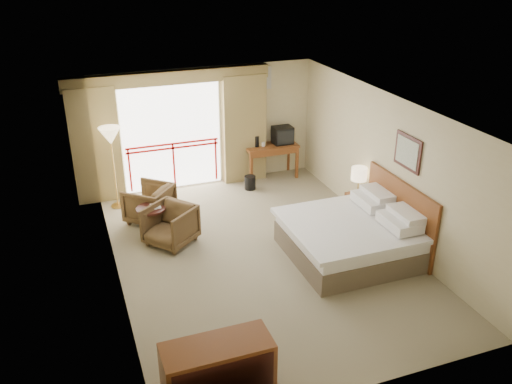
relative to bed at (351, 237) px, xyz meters
name	(u,v)px	position (x,y,z in m)	size (l,w,h in m)	color
floor	(260,254)	(-1.50, 0.60, -0.38)	(7.00, 7.00, 0.00)	#7F765A
ceiling	(261,109)	(-1.50, 0.60, 2.32)	(7.00, 7.00, 0.00)	white
wall_back	(206,127)	(-1.50, 4.10, 0.97)	(5.00, 5.00, 0.00)	beige
wall_front	(367,301)	(-1.50, -2.90, 0.97)	(5.00, 5.00, 0.00)	beige
wall_left	(111,208)	(-4.00, 0.60, 0.97)	(7.00, 7.00, 0.00)	beige
wall_right	(387,167)	(1.00, 0.60, 0.97)	(7.00, 7.00, 0.00)	beige
balcony_door	(172,137)	(-2.30, 4.08, 0.82)	(2.40, 2.40, 0.00)	white
balcony_railing	(173,154)	(-2.30, 4.06, 0.44)	(2.09, 0.03, 1.02)	red
curtain_left	(96,146)	(-3.95, 3.95, 0.87)	(1.00, 0.26, 2.50)	olive
curtain_right	(244,129)	(-0.65, 3.95, 0.87)	(1.00, 0.26, 2.50)	olive
valance	(169,78)	(-2.30, 3.98, 2.17)	(4.40, 0.22, 0.28)	olive
hvac_vent	(261,78)	(-0.20, 4.07, 1.97)	(0.50, 0.04, 0.50)	silver
bed	(351,237)	(0.00, 0.00, 0.00)	(2.13, 2.06, 0.97)	brown
headboard	(399,215)	(0.96, 0.00, 0.27)	(0.06, 2.10, 1.30)	#642F13
framed_art	(408,152)	(0.97, 0.00, 1.47)	(0.04, 0.72, 0.60)	black
nightstand	(358,207)	(0.82, 1.19, -0.11)	(0.38, 0.45, 0.54)	#642F13
table_lamp	(359,174)	(0.82, 1.24, 0.60)	(0.31, 0.31, 0.55)	tan
phone	(360,197)	(0.77, 1.04, 0.21)	(0.19, 0.15, 0.08)	black
desk	(270,151)	(-0.02, 3.91, 0.26)	(1.25, 0.61, 0.82)	#642F13
tv	(283,135)	(0.28, 3.85, 0.64)	(0.45, 0.36, 0.41)	black
coffee_maker	(257,141)	(-0.37, 3.86, 0.57)	(0.12, 0.12, 0.27)	black
cup	(263,144)	(-0.22, 3.81, 0.49)	(0.08, 0.08, 0.11)	white
wastebasket	(250,183)	(-0.72, 3.35, -0.22)	(0.25, 0.25, 0.32)	black
armchair_far	(151,220)	(-3.13, 2.59, -0.38)	(0.81, 0.84, 0.76)	#45311D
armchair_near	(171,243)	(-2.93, 1.54, -0.38)	(0.80, 0.82, 0.75)	#45311D
side_table	(152,217)	(-3.20, 1.92, 0.04)	(0.55, 0.55, 0.60)	black
book	(151,208)	(-3.20, 1.92, 0.23)	(0.18, 0.24, 0.02)	white
floor_lamp	(110,139)	(-3.67, 3.48, 1.14)	(0.45, 0.45, 1.76)	tan
dresser	(218,374)	(-3.20, -2.49, 0.06)	(1.31, 0.56, 0.87)	#642F13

